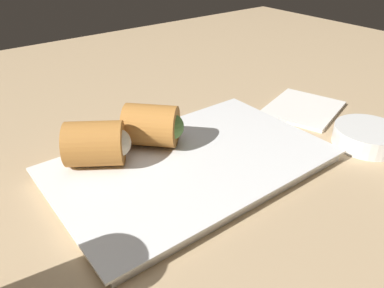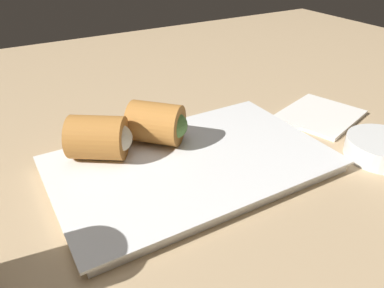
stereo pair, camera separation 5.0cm
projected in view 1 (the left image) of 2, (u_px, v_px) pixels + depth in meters
The scene contains 7 objects.
table_surface at pixel (175, 189), 45.25cm from camera, with size 180.00×140.00×2.00cm.
serving_plate at pixel (192, 164), 46.78cm from camera, with size 33.98×21.06×1.50cm.
roll_front_left at pixel (99, 143), 44.34cm from camera, with size 8.60×8.25×5.42cm.
roll_front_right at pixel (155, 125), 48.29cm from camera, with size 8.57×8.60×5.42cm.
dipping_bowl_near at pixel (368, 136), 51.74cm from camera, with size 9.15×9.15×2.54cm.
spoon at pixel (135, 119), 58.23cm from camera, with size 16.49×8.28×1.09cm.
napkin at pixel (303, 109), 61.86cm from camera, with size 14.91×13.70×0.60cm.
Camera 1 is at (20.45, 29.93, 28.71)cm, focal length 35.00 mm.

